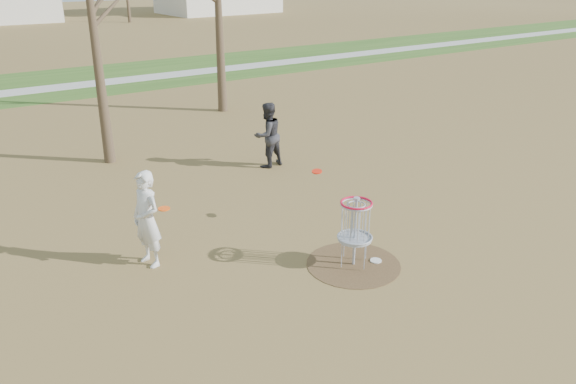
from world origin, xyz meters
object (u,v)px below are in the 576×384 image
object	(u,v)px
disc_golf_basket	(356,221)
player_throwing	(268,135)
player_standing	(147,219)
disc_grounded	(376,261)

from	to	relation	value
disc_golf_basket	player_throwing	bearing A→B (deg)	74.22
player_standing	player_throwing	bearing A→B (deg)	111.62
player_standing	disc_grounded	world-z (taller)	player_standing
disc_grounded	disc_golf_basket	size ratio (longest dim) A/B	0.16
player_standing	player_throwing	distance (m)	5.90
player_standing	disc_grounded	xyz separation A→B (m)	(3.63, -2.35, -0.91)
player_throwing	disc_grounded	xyz separation A→B (m)	(-1.16, -5.79, -0.89)
disc_grounded	player_standing	bearing A→B (deg)	147.11
player_standing	disc_golf_basket	xyz separation A→B (m)	(3.19, -2.19, -0.02)
player_throwing	disc_grounded	size ratio (longest dim) A/B	8.27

